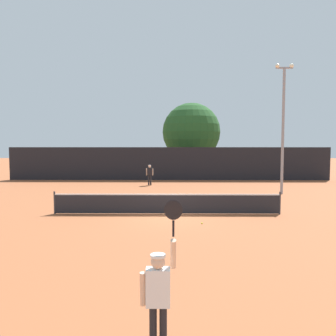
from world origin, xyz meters
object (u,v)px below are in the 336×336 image
object	(u,v)px
player_serving	(159,288)
light_pole	(283,121)
tennis_ball	(202,223)
large_tree	(191,132)
player_receiving	(150,173)
parked_car_mid	(224,166)
parked_car_near	(183,166)

from	to	relation	value
player_serving	light_pole	world-z (taller)	light_pole
tennis_ball	player_serving	bearing A→B (deg)	-99.46
large_tree	player_receiving	bearing A→B (deg)	-112.15
player_receiving	parked_car_mid	bearing A→B (deg)	-124.11
light_pole	parked_car_near	world-z (taller)	light_pole
tennis_ball	light_pole	xyz separation A→B (m)	(6.02, 8.49, 4.77)
tennis_ball	large_tree	bearing A→B (deg)	87.85
player_serving	large_tree	distance (m)	31.55
player_serving	parked_car_near	distance (m)	33.87
large_tree	light_pole	bearing A→B (deg)	-69.67
player_receiving	tennis_ball	size ratio (longest dim) A/B	23.79
player_receiving	large_tree	size ratio (longest dim) A/B	0.21
tennis_ball	large_tree	distance (m)	22.92
player_receiving	tennis_ball	distance (m)	13.39
tennis_ball	parked_car_near	xyz separation A→B (m)	(0.03, 25.02, 0.74)
parked_car_mid	large_tree	bearing A→B (deg)	-161.56
tennis_ball	light_pole	distance (m)	11.45
light_pole	large_tree	xyz separation A→B (m)	(-5.18, 13.97, -0.28)
player_serving	player_receiving	bearing A→B (deg)	94.02
player_receiving	large_tree	xyz separation A→B (m)	(3.85, 9.45, 3.54)
tennis_ball	parked_car_near	world-z (taller)	parked_car_near
player_serving	large_tree	world-z (taller)	large_tree
parked_car_mid	player_receiving	bearing A→B (deg)	-131.64
player_receiving	parked_car_near	xyz separation A→B (m)	(3.03, 12.01, -0.21)
tennis_ball	parked_car_near	distance (m)	25.03
player_serving	parked_car_near	xyz separation A→B (m)	(1.50, 33.83, -0.30)
player_receiving	light_pole	distance (m)	10.79
large_tree	tennis_ball	bearing A→B (deg)	-92.15
large_tree	player_serving	bearing A→B (deg)	-94.23
tennis_ball	light_pole	bearing A→B (deg)	54.67
player_serving	parked_car_mid	world-z (taller)	player_serving
parked_car_near	tennis_ball	bearing A→B (deg)	-85.50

